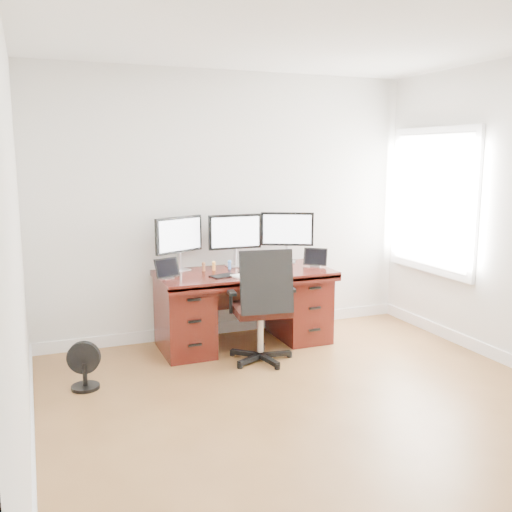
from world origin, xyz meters
name	(u,v)px	position (x,y,z in m)	size (l,w,h in m)	color
ground	(334,422)	(0.00, 0.00, 0.00)	(4.50, 4.50, 0.00)	brown
back_wall	(229,206)	(0.00, 2.25, 1.35)	(4.00, 0.10, 2.70)	silver
desk	(244,305)	(0.00, 1.83, 0.40)	(1.70, 0.80, 0.75)	#45130D
office_chair	(262,325)	(-0.03, 1.29, 0.35)	(0.64, 0.64, 1.07)	black
floor_fan	(84,366)	(-1.58, 1.26, 0.19)	(0.27, 0.23, 0.39)	black
monitor_left	(179,237)	(-0.58, 2.07, 1.09)	(0.51, 0.26, 0.53)	silver
monitor_center	(235,234)	(0.00, 2.07, 1.09)	(0.55, 0.14, 0.53)	silver
monitor_right	(287,231)	(0.58, 2.07, 1.09)	(0.51, 0.28, 0.53)	silver
tablet_left	(167,269)	(-0.78, 1.75, 0.84)	(0.25, 0.14, 0.19)	silver
tablet_right	(316,258)	(0.75, 1.75, 0.84)	(0.23, 0.20, 0.19)	silver
keyboard	(248,275)	(-0.05, 1.59, 0.76)	(0.31, 0.13, 0.01)	white
trackpad	(270,272)	(0.20, 1.64, 0.76)	(0.12, 0.12, 0.01)	#BBBDC2
drawing_tablet	(223,276)	(-0.27, 1.65, 0.76)	(0.23, 0.15, 0.01)	black
phone	(244,272)	(-0.03, 1.75, 0.76)	(0.12, 0.06, 0.01)	black
figurine_brown	(204,266)	(-0.37, 1.95, 0.80)	(0.04, 0.04, 0.09)	brown
figurine_orange	(214,265)	(-0.27, 1.95, 0.80)	(0.04, 0.04, 0.09)	#FAA943
figurine_blue	(230,264)	(-0.10, 1.95, 0.80)	(0.04, 0.04, 0.09)	#508FE2
figurine_pink	(250,263)	(0.12, 1.95, 0.80)	(0.04, 0.04, 0.09)	pink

